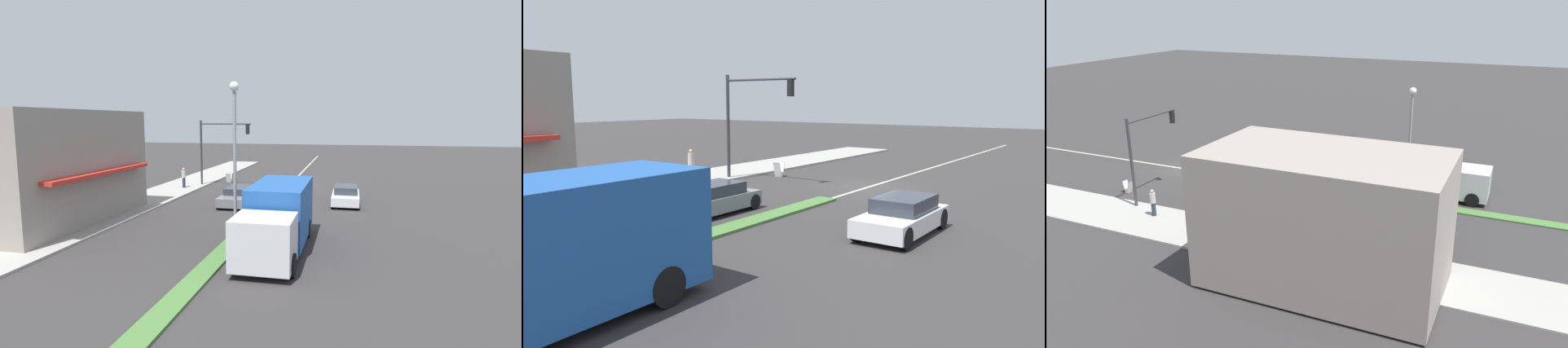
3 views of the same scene
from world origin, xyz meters
The scene contains 11 objects.
ground_plane centered at (0.00, 18.00, 0.00)m, with size 160.00×160.00×0.00m, color #333030.
sidewalk_right centered at (9.00, 18.50, 0.06)m, with size 4.00×73.00×0.12m, color #9E9B93.
lane_marking_center centered at (0.00, 0.00, 0.00)m, with size 0.16×60.00×0.01m, color beige.
building_corner_store centered at (11.04, 16.29, 3.20)m, with size 6.57×10.66×6.15m.
traffic_signal_main centered at (6.12, 2.09, 3.90)m, with size 4.59×0.34×5.60m.
street_lamp centered at (0.00, 17.50, 4.78)m, with size 0.44×0.44×7.37m.
pedestrian centered at (8.36, 4.18, 1.00)m, with size 0.34×0.34×1.67m.
warning_aframe_sign centered at (5.75, -0.17, 0.43)m, with size 0.45×0.53×0.84m.
delivery_truck centered at (-2.20, 18.30, 1.47)m, with size 2.44×7.50×2.87m.
suv_grey centered at (2.20, 9.21, 0.58)m, with size 1.80×4.43×1.18m.
van_white centered at (-5.00, 7.63, 0.61)m, with size 1.81×4.03×1.25m.
Camera 3 is at (30.34, 23.97, 12.44)m, focal length 35.00 mm.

